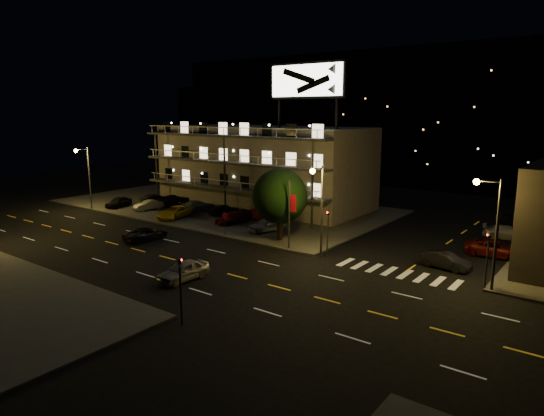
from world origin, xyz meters
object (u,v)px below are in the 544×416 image
Objects in this scene: lot_car_4 at (267,225)px; lot_car_7 at (198,206)px; road_car_east at (183,271)px; road_car_west at (146,234)px; lot_car_2 at (175,212)px; side_car_0 at (445,261)px; tree at (279,198)px.

lot_car_7 is (-13.42, 3.11, -0.04)m from lot_car_4.
road_car_east is at bearing -53.94° from lot_car_4.
road_car_west is (-11.53, 5.83, -0.10)m from road_car_east.
lot_car_2 is 31.28m from side_car_0.
lot_car_4 is 15.77m from road_car_east.
lot_car_2 is at bearing 110.86° from lot_car_7.
lot_car_4 is at bearing 146.65° from tree.
side_car_0 is (32.08, -3.87, -0.16)m from lot_car_7.
tree is at bearing 102.04° from side_car_0.
lot_car_4 reaches higher than side_car_0.
road_car_west is (-10.77, -7.55, -3.68)m from tree.
lot_car_2 is 4.52m from lot_car_7.
tree reaches higher than side_car_0.
lot_car_2 reaches higher than side_car_0.
lot_car_2 is 1.09× the size of road_car_west.
road_car_east reaches higher than road_car_west.
lot_car_4 reaches higher than lot_car_2.
road_car_east is at bearing 143.60° from lot_car_7.
lot_car_7 is at bearing 162.83° from tree.
side_car_0 is at bearing 20.11° from lot_car_4.
tree is 1.41× the size of lot_car_2.
lot_car_2 is 1.07× the size of lot_car_7.
tree is 16.15m from side_car_0.
lot_car_2 reaches higher than road_car_west.
side_car_0 is at bearing -160.48° from road_car_west.
road_car_west is (-26.46, -8.75, -0.04)m from side_car_0.
lot_car_2 reaches higher than road_car_east.
lot_car_7 is at bearing 94.00° from lot_car_2.
lot_car_7 reaches higher than side_car_0.
road_car_west is at bearing -65.62° from lot_car_2.
road_car_west is at bearing 115.97° from side_car_0.
lot_car_7 is at bearing -170.62° from lot_car_4.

